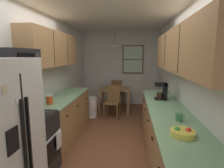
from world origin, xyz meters
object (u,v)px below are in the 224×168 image
at_px(dining_chair_far, 118,91).
at_px(mug_by_coffeemaker, 179,117).
at_px(trash_bin, 92,107).
at_px(table_serving_bowl, 112,87).
at_px(dining_table, 115,92).
at_px(dining_chair_near, 113,100).
at_px(storage_canister, 49,100).
at_px(stove_range, 31,146).
at_px(coffee_maker, 162,91).
at_px(microwave_over_range, 16,61).
at_px(fruit_bowl, 183,132).

height_order(dining_chair_far, mug_by_coffeemaker, mug_by_coffeemaker).
height_order(trash_bin, table_serving_bowl, table_serving_bowl).
xyz_separation_m(dining_table, dining_chair_near, (-0.00, -0.61, -0.11)).
relative_size(dining_chair_far, trash_bin, 1.57).
relative_size(dining_chair_far, storage_canister, 5.65).
height_order(stove_range, dining_chair_far, stove_range).
bearing_deg(dining_chair_near, dining_table, 89.57).
bearing_deg(mug_by_coffeemaker, coffee_maker, 91.65).
relative_size(microwave_over_range, table_serving_bowl, 3.54).
bearing_deg(storage_canister, coffee_maker, 15.57).
bearing_deg(table_serving_bowl, storage_canister, -106.63).
bearing_deg(storage_canister, mug_by_coffeemaker, -16.23).
height_order(dining_table, mug_by_coffeemaker, mug_by_coffeemaker).
bearing_deg(dining_chair_near, coffee_maker, -51.92).
height_order(dining_chair_near, coffee_maker, coffee_maker).
relative_size(trash_bin, fruit_bowl, 2.26).
xyz_separation_m(dining_chair_near, fruit_bowl, (1.07, -3.02, 0.44)).
distance_m(dining_chair_far, table_serving_bowl, 0.61).
xyz_separation_m(microwave_over_range, fruit_bowl, (2.07, -0.37, -0.73)).
xyz_separation_m(trash_bin, mug_by_coffeemaker, (1.74, -2.52, 0.66)).
height_order(stove_range, coffee_maker, coffee_maker).
bearing_deg(stove_range, coffee_maker, 31.61).
bearing_deg(dining_chair_near, mug_by_coffeemaker, -65.99).
bearing_deg(mug_by_coffeemaker, trash_bin, 124.53).
distance_m(microwave_over_range, coffee_maker, 2.51).
distance_m(microwave_over_range, storage_canister, 0.97).
bearing_deg(fruit_bowl, dining_chair_near, 109.55).
distance_m(coffee_maker, table_serving_bowl, 2.44).
bearing_deg(stove_range, fruit_bowl, -10.79).
distance_m(microwave_over_range, table_serving_bowl, 3.57).
height_order(dining_chair_near, storage_canister, storage_canister).
bearing_deg(trash_bin, coffee_maker, -38.87).
height_order(storage_canister, fruit_bowl, storage_canister).
relative_size(stove_range, dining_chair_near, 1.22).
height_order(microwave_over_range, dining_table, microwave_over_range).
relative_size(stove_range, storage_canister, 6.91).
distance_m(fruit_bowl, table_serving_bowl, 3.89).
xyz_separation_m(dining_chair_far, trash_bin, (-0.63, -1.26, -0.21)).
height_order(coffee_maker, mug_by_coffeemaker, coffee_maker).
bearing_deg(table_serving_bowl, microwave_over_range, -105.16).
height_order(stove_range, dining_chair_near, stove_range).
relative_size(dining_chair_near, coffee_maker, 2.80).
height_order(trash_bin, fruit_bowl, fruit_bowl).
relative_size(dining_table, storage_canister, 5.69).
height_order(dining_chair_far, fruit_bowl, fruit_bowl).
bearing_deg(trash_bin, table_serving_bowl, 55.86).
relative_size(dining_table, mug_by_coffeemaker, 7.21).
height_order(microwave_over_range, dining_chair_near, microwave_over_range).
bearing_deg(fruit_bowl, microwave_over_range, 169.78).
relative_size(dining_chair_near, trash_bin, 1.57).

